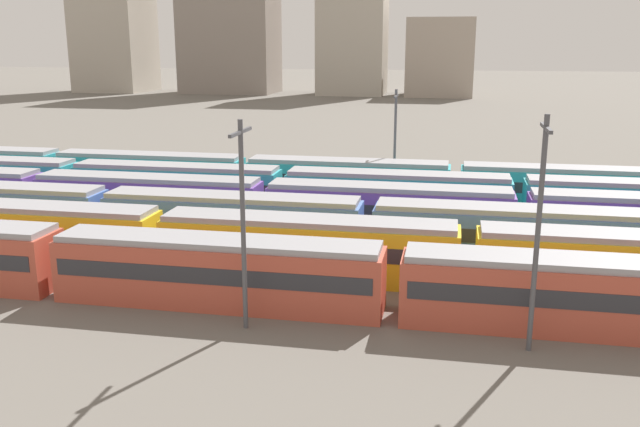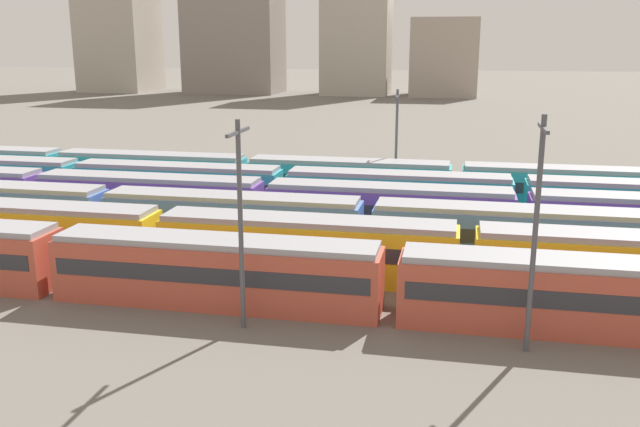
{
  "view_description": "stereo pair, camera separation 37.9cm",
  "coord_description": "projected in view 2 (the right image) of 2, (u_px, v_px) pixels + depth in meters",
  "views": [
    {
      "loc": [
        43.92,
        -33.48,
        14.0
      ],
      "look_at": [
        34.91,
        13.0,
        2.04
      ],
      "focal_mm": 38.49,
      "sensor_mm": 36.0,
      "label": 1
    },
    {
      "loc": [
        44.29,
        -33.41,
        14.0
      ],
      "look_at": [
        34.91,
        13.0,
        2.04
      ],
      "focal_mm": 38.49,
      "sensor_mm": 36.0,
      "label": 2
    }
  ],
  "objects": [
    {
      "name": "train_track_1",
      "position": [
        160.0,
        239.0,
        43.12
      ],
      "size": [
        74.7,
        3.06,
        3.75
      ],
      "color": "yellow",
      "rests_on": "ground_plane"
    },
    {
      "name": "train_track_3",
      "position": [
        522.0,
        216.0,
        48.63
      ],
      "size": [
        112.5,
        3.06,
        3.75
      ],
      "color": "#6B429E",
      "rests_on": "ground_plane"
    },
    {
      "name": "distant_building_2",
      "position": [
        357.0,
        11.0,
        178.62
      ],
      "size": [
        17.34,
        15.54,
        43.15
      ],
      "primitive_type": "cube",
      "color": "#B2A899",
      "rests_on": "ground_plane"
    },
    {
      "name": "distant_building_1",
      "position": [
        233.0,
        2.0,
        184.48
      ],
      "size": [
        24.86,
        16.98,
        48.34
      ],
      "primitive_type": "cube",
      "color": "gray",
      "rests_on": "ground_plane"
    },
    {
      "name": "catenary_pole_2",
      "position": [
        240.0,
        216.0,
        33.06
      ],
      "size": [
        0.24,
        3.2,
        10.45
      ],
      "color": "#4C4C51",
      "rests_on": "ground_plane"
    },
    {
      "name": "train_track_5",
      "position": [
        247.0,
        176.0,
        63.03
      ],
      "size": [
        74.7,
        3.06,
        3.75
      ],
      "color": "teal",
      "rests_on": "ground_plane"
    },
    {
      "name": "catenary_pole_1",
      "position": [
        396.0,
        137.0,
        62.55
      ],
      "size": [
        0.24,
        3.2,
        9.76
      ],
      "color": "#4C4C51",
      "rests_on": "ground_plane"
    },
    {
      "name": "distant_building_0",
      "position": [
        118.0,
        16.0,
        191.88
      ],
      "size": [
        18.35,
        18.77,
        41.21
      ],
      "primitive_type": "cube",
      "color": "#B2A899",
      "rests_on": "ground_plane"
    },
    {
      "name": "train_track_2",
      "position": [
        367.0,
        228.0,
        45.67
      ],
      "size": [
        112.5,
        3.06,
        3.75
      ],
      "color": "#4C70BC",
      "rests_on": "ground_plane"
    },
    {
      "name": "distant_building_3",
      "position": [
        445.0,
        57.0,
        177.09
      ],
      "size": [
        16.85,
        18.44,
        19.66
      ],
      "primitive_type": "cube",
      "color": "#A89989",
      "rests_on": "ground_plane"
    },
    {
      "name": "train_track_0",
      "position": [
        390.0,
        283.0,
        35.29
      ],
      "size": [
        112.5,
        3.06,
        3.75
      ],
      "color": "#BC4C38",
      "rests_on": "ground_plane"
    },
    {
      "name": "train_track_4",
      "position": [
        398.0,
        195.0,
        55.35
      ],
      "size": [
        93.6,
        3.06,
        3.75
      ],
      "color": "teal",
      "rests_on": "ground_plane"
    },
    {
      "name": "catenary_pole_0",
      "position": [
        536.0,
        225.0,
        30.39
      ],
      "size": [
        0.24,
        3.2,
        10.96
      ],
      "color": "#4C4C51",
      "rests_on": "ground_plane"
    }
  ]
}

